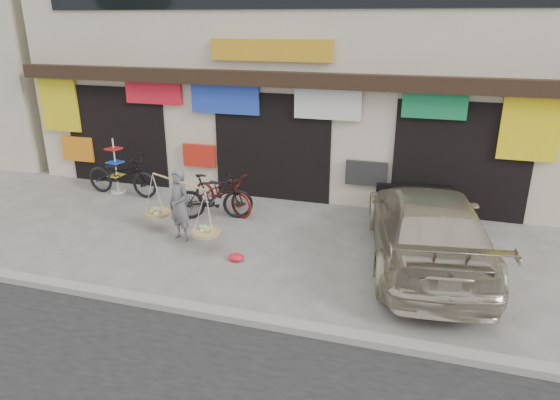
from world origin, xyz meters
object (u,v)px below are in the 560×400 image
(bike_0, at_px, (122,175))
(display_rack, at_px, (116,171))
(bike_1, at_px, (214,197))
(bike_2, at_px, (223,192))
(suv, at_px, (427,226))
(street_vendor, at_px, (179,208))

(bike_0, distance_m, display_rack, 0.32)
(bike_1, xyz_separation_m, bike_2, (0.03, 0.47, -0.05))
(suv, bearing_deg, street_vendor, -3.78)
(bike_2, relative_size, suv, 0.35)
(street_vendor, distance_m, bike_1, 1.29)
(street_vendor, relative_size, display_rack, 1.38)
(bike_2, xyz_separation_m, suv, (4.72, -1.31, 0.24))
(bike_2, bearing_deg, suv, -83.28)
(display_rack, bearing_deg, suv, -12.99)
(bike_0, xyz_separation_m, bike_1, (2.99, -0.85, -0.00))
(bike_1, bearing_deg, bike_2, -22.86)
(display_rack, bearing_deg, bike_0, -29.66)
(street_vendor, xyz_separation_m, bike_2, (0.22, 1.74, -0.21))
(street_vendor, relative_size, bike_0, 0.98)
(bike_1, bearing_deg, street_vendor, 151.51)
(bike_1, relative_size, bike_2, 0.97)
(bike_2, distance_m, display_rack, 3.33)
(suv, height_order, display_rack, display_rack)
(suv, bearing_deg, display_rack, -21.67)
(bike_1, bearing_deg, display_rack, 53.28)
(bike_1, distance_m, display_rack, 3.41)
(bike_1, distance_m, bike_2, 0.47)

